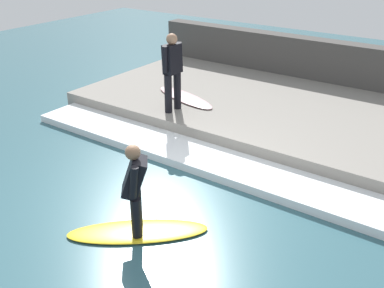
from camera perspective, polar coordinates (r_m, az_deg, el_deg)
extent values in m
plane|color=#335B66|center=(7.47, -3.22, -6.83)|extent=(28.00, 28.00, 0.00)
cube|color=gray|center=(10.54, 10.60, 4.00)|extent=(4.40, 9.16, 0.37)
cube|color=#474442|center=(12.54, 15.67, 9.51)|extent=(0.50, 9.62, 1.40)
cube|color=white|center=(8.40, 2.60, -2.21)|extent=(1.00, 8.70, 0.15)
ellipsoid|color=yellow|center=(6.70, -6.89, -10.97)|extent=(1.76, 1.94, 0.06)
cylinder|color=black|center=(6.39, -7.08, -9.29)|extent=(0.15, 0.15, 0.61)
cylinder|color=black|center=(6.62, -7.02, -7.91)|extent=(0.15, 0.15, 0.61)
cube|color=black|center=(6.20, -7.34, -4.13)|extent=(0.52, 0.52, 0.59)
sphere|color=#846047|center=(6.02, -7.53, -1.07)|extent=(0.21, 0.21, 0.21)
cylinder|color=black|center=(6.00, -7.42, -4.84)|extent=(0.10, 0.18, 0.50)
cylinder|color=black|center=(6.36, -7.30, -2.96)|extent=(0.10, 0.18, 0.50)
cylinder|color=black|center=(9.95, -1.87, 6.86)|extent=(0.16, 0.16, 0.85)
cylinder|color=black|center=(9.73, -3.04, 6.39)|extent=(0.16, 0.16, 0.85)
cube|color=black|center=(9.62, -2.53, 10.76)|extent=(0.41, 0.28, 0.63)
sphere|color=#A87A5B|center=(9.52, -2.58, 13.17)|extent=(0.24, 0.24, 0.24)
cylinder|color=black|center=(9.78, -1.65, 11.24)|extent=(0.12, 0.13, 0.55)
cylinder|color=black|center=(9.44, -3.45, 10.67)|extent=(0.12, 0.13, 0.55)
ellipsoid|color=beige|center=(10.67, -0.89, 5.96)|extent=(1.09, 2.00, 0.06)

